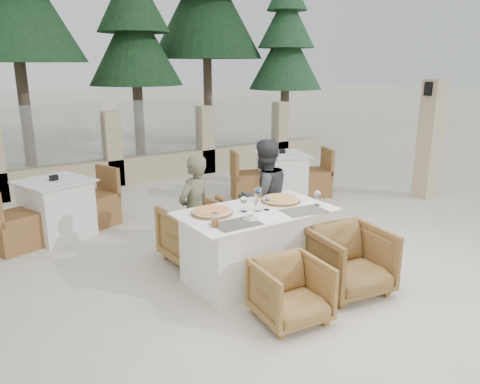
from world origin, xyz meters
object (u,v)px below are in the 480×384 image
wine_glass_near (267,201)px  pizza_right (281,199)px  diner_right (264,197)px  armchair_near_right (349,261)px  bg_table_b (282,175)px  beer_glass_left (215,220)px  beer_glass_right (258,194)px  wine_glass_corner (317,197)px  olive_dish (251,217)px  pizza_left (212,211)px  armchair_far_right (250,222)px  armchair_near_left (291,291)px  diner_left (195,211)px  armchair_far_left (197,233)px  bg_table_a (57,209)px  dining_table (256,245)px  wine_glass_centre (244,203)px  water_bottle (258,200)px

wine_glass_near → pizza_right: bearing=26.5°
diner_right → wine_glass_near: bearing=57.7°
armchair_near_right → bg_table_b: (1.62, 3.13, 0.05)m
beer_glass_left → beer_glass_right: (0.84, 0.48, 0.01)m
wine_glass_corner → olive_dish: 0.87m
pizza_left → armchair_far_right: (0.93, 0.65, -0.47)m
wine_glass_corner → armchair_far_right: wine_glass_corner is taller
armchair_near_right → wine_glass_near: bearing=135.0°
armchair_near_left → diner_left: 1.59m
pizza_right → armchair_far_left: (-0.70, 0.67, -0.46)m
beer_glass_left → diner_left: bearing=73.7°
armchair_near_left → bg_table_a: bearing=116.4°
beer_glass_left → bg_table_a: 2.88m
olive_dish → diner_left: 0.92m
dining_table → beer_glass_right: size_ratio=10.61×
pizza_left → bg_table_b: bearing=39.6°
armchair_far_left → beer_glass_right: bearing=133.3°
dining_table → armchair_near_right: bearing=-50.6°
wine_glass_corner → armchair_far_left: (-0.94, 0.99, -0.53)m
dining_table → wine_glass_centre: wine_glass_centre is taller
water_bottle → pizza_left: bearing=159.3°
dining_table → pizza_left: bearing=161.4°
dining_table → pizza_right: 0.59m
armchair_far_left → beer_glass_left: bearing=68.2°
armchair_far_left → armchair_near_right: 1.78m
wine_glass_near → armchair_far_right: bearing=65.5°
dining_table → water_bottle: (0.01, -0.02, 0.50)m
olive_dish → bg_table_a: bearing=114.2°
wine_glass_centre → diner_left: 0.72m
dining_table → wine_glass_centre: 0.50m
water_bottle → armchair_near_right: bearing=-50.1°
armchair_far_right → diner_left: bearing=18.1°
pizza_left → diner_right: bearing=22.9°
wine_glass_centre → diner_left: (-0.22, 0.65, -0.22)m
water_bottle → wine_glass_near: (0.10, -0.03, -0.02)m
armchair_far_left → diner_left: 0.33m
pizza_right → armchair_near_right: size_ratio=0.59×
wine_glass_near → olive_dish: 0.36m
pizza_right → diner_left: size_ratio=0.34×
armchair_near_left → armchair_near_right: 0.86m
wine_glass_corner → beer_glass_left: size_ratio=1.38×
wine_glass_near → beer_glass_right: size_ratio=1.22×
armchair_far_left → water_bottle: bearing=106.9°
pizza_left → beer_glass_right: 0.69m
wine_glass_corner → beer_glass_right: 0.65m
beer_glass_left → bg_table_b: beer_glass_left is taller
beer_glass_right → olive_dish: size_ratio=1.37×
wine_glass_centre → bg_table_a: bearing=117.8°
pizza_right → dining_table: bearing=-165.3°
pizza_right → wine_glass_centre: (-0.54, -0.07, 0.06)m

